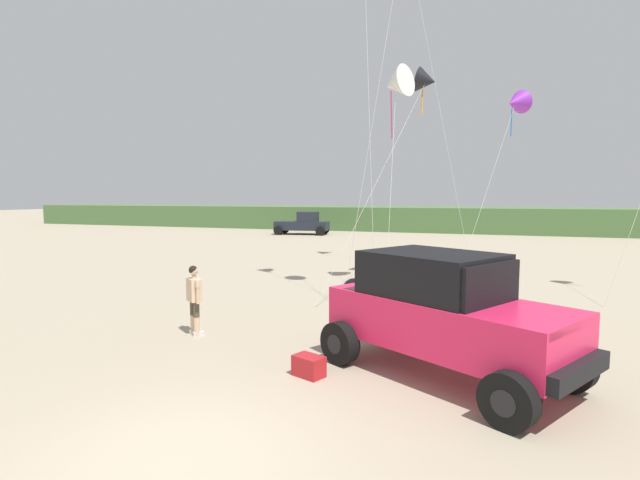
# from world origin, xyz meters

# --- Properties ---
(ground_plane) EXTENTS (220.00, 220.00, 0.00)m
(ground_plane) POSITION_xyz_m (0.00, 0.00, 0.00)
(ground_plane) COLOR tan
(dune_ridge) EXTENTS (90.00, 7.92, 2.27)m
(dune_ridge) POSITION_xyz_m (-2.98, 42.78, 1.13)
(dune_ridge) COLOR #4C703D
(dune_ridge) RESTS_ON ground_plane
(jeep) EXTENTS (4.98, 4.22, 2.26)m
(jeep) POSITION_xyz_m (2.77, 3.93, 1.20)
(jeep) COLOR #EA2151
(jeep) RESTS_ON ground_plane
(person_watching) EXTENTS (0.52, 0.46, 1.67)m
(person_watching) POSITION_xyz_m (-3.04, 4.62, 0.94)
(person_watching) COLOR #DBB28E
(person_watching) RESTS_ON ground_plane
(cooler_box) EXTENTS (0.65, 0.54, 0.38)m
(cooler_box) POSITION_xyz_m (0.46, 3.07, 0.19)
(cooler_box) COLOR #B21E23
(cooler_box) RESTS_ON ground_plane
(distant_pickup) EXTENTS (4.81, 2.93, 1.98)m
(distant_pickup) POSITION_xyz_m (-11.82, 33.86, 0.94)
(distant_pickup) COLOR #1E232D
(distant_pickup) RESTS_ON ground_plane
(kite_blue_swept) EXTENTS (2.90, 6.22, 8.23)m
(kite_blue_swept) POSITION_xyz_m (1.10, 13.81, 7.63)
(kite_blue_swept) COLOR black
(kite_blue_swept) RESTS_ON ground_plane
(kite_white_parafoil) EXTENTS (1.44, 5.24, 8.07)m
(kite_white_parafoil) POSITION_xyz_m (0.20, 12.53, 7.31)
(kite_white_parafoil) COLOR white
(kite_white_parafoil) RESTS_ON ground_plane
(kite_orange_streamer) EXTENTS (2.87, 5.85, 8.17)m
(kite_orange_streamer) POSITION_xyz_m (4.45, 18.87, 7.52)
(kite_orange_streamer) COLOR purple
(kite_orange_streamer) RESTS_ON ground_plane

